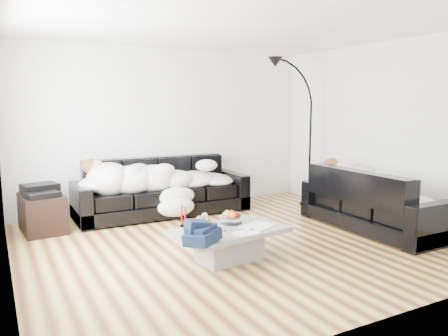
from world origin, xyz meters
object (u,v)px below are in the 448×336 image
shoes (237,227)px  wine_glass_b (199,224)px  wine_glass_c (223,223)px  stereo (41,190)px  sleeper_right (375,183)px  sofa_back (163,187)px  coffee_table (229,244)px  fruit_bowl (231,217)px  wine_glass_a (205,221)px  sleeper_back (163,174)px  av_cabinet (42,213)px  candle_left (185,219)px  floor_lamp (310,142)px  sofa_right (374,199)px  candle_right (182,216)px

shoes → wine_glass_b: bearing=-125.9°
wine_glass_c → stereo: size_ratio=0.42×
sleeper_right → sofa_back: bearing=46.9°
coffee_table → fruit_bowl: size_ratio=4.98×
wine_glass_a → wine_glass_c: (0.14, -0.17, 0.00)m
wine_glass_c → stereo: bearing=125.7°
sleeper_back → stereo: size_ratio=5.09×
sleeper_back → wine_glass_c: size_ratio=12.09×
sleeper_back → coffee_table: bearing=-91.8°
sleeper_right → wine_glass_b: bearing=91.9°
coffee_table → fruit_bowl: (0.12, 0.17, 0.26)m
wine_glass_b → stereo: bearing=123.0°
sleeper_back → shoes: sleeper_back is taller
av_cabinet → candle_left: bearing=-62.6°
sofa_back → candle_left: (-0.51, -2.10, 0.05)m
stereo → floor_lamp: 4.25m
av_cabinet → floor_lamp: size_ratio=0.34×
sofa_back → sleeper_back: (0.00, -0.05, 0.21)m
sofa_back → sleeper_back: size_ratio=1.18×
stereo → av_cabinet: bearing=0.0°
sofa_right → sleeper_back: (-2.28, 2.08, 0.23)m
shoes → candle_left: bearing=-133.2°
sofa_right → stereo: size_ratio=4.68×
sleeper_back → wine_glass_b: bearing=-100.6°
sofa_right → floor_lamp: 1.73m
floor_lamp → sleeper_back: bearing=153.4°
sleeper_right → wine_glass_b: sleeper_right is taller
fruit_bowl → sleeper_right: bearing=-0.6°
sofa_back → wine_glass_c: size_ratio=14.28×
candle_left → shoes: candle_left is taller
sofa_right → wine_glass_a: (-2.59, -0.04, 0.03)m
sofa_right → wine_glass_a: sofa_right is taller
sofa_back → sleeper_right: size_ratio=1.50×
shoes → floor_lamp: floor_lamp is taller
wine_glass_c → floor_lamp: 3.24m
sofa_back → sleeper_back: 0.22m
fruit_bowl → stereo: size_ratio=0.56×
wine_glass_b → wine_glass_c: size_ratio=0.89×
candle_left → stereo: (-1.25, 1.96, 0.09)m
sofa_right → fruit_bowl: bearing=89.4°
sofa_back → sleeper_right: (2.28, -2.13, 0.20)m
wine_glass_a → shoes: bearing=43.0°
sofa_back → shoes: sofa_back is taller
sofa_back → floor_lamp: (2.44, -0.54, 0.64)m
wine_glass_b → stereo: 2.49m
wine_glass_b → shoes: (0.96, 0.86, -0.39)m
sleeper_right → shoes: bearing=65.9°
fruit_bowl → wine_glass_b: size_ratio=1.50×
candle_right → stereo: stereo is taller
sleeper_right → stereo: sleeper_right is taller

